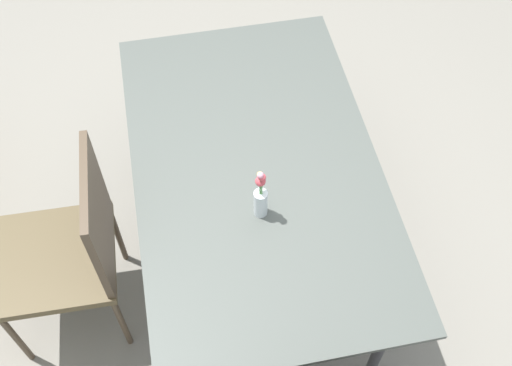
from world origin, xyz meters
TOP-DOWN VIEW (x-y plane):
  - ground_plane at (0.00, 0.00)m, footprint 12.00×12.00m
  - dining_table at (0.07, -0.10)m, footprint 1.68×1.00m
  - chair_far_side at (-0.04, 0.69)m, footprint 0.50×0.50m
  - flower_vase at (-0.16, -0.07)m, footprint 0.05×0.05m

SIDE VIEW (x-z plane):
  - ground_plane at x=0.00m, z-range 0.00..0.00m
  - chair_far_side at x=-0.04m, z-range 0.06..1.04m
  - dining_table at x=0.07m, z-range 0.33..1.10m
  - flower_vase at x=-0.16m, z-range 0.74..1.00m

